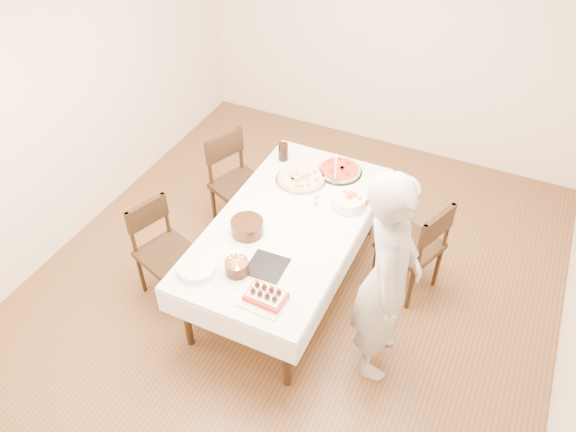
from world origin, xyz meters
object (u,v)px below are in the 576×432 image
at_px(strawberry_box, 266,296).
at_px(pasta_bowl, 349,201).
at_px(chair_right_savory, 410,245).
at_px(cola_glass, 283,152).
at_px(pizza_white, 301,178).
at_px(layer_cake, 247,228).
at_px(chair_left_savory, 241,187).
at_px(person, 388,279).
at_px(birthday_cake, 237,263).
at_px(dining_table, 288,254).
at_px(chair_left_dessert, 167,254).
at_px(pizza_pepperoni, 339,170).
at_px(taper_candle, 336,169).

bearing_deg(strawberry_box, pasta_bowl, 82.34).
relative_size(chair_right_savory, cola_glass, 5.71).
relative_size(pizza_white, layer_cake, 1.39).
xyz_separation_m(chair_left_savory, layer_cake, (0.52, -0.78, 0.32)).
distance_m(chair_left_savory, person, 2.00).
bearing_deg(strawberry_box, birthday_cake, 155.87).
relative_size(dining_table, chair_left_dessert, 2.32).
distance_m(chair_right_savory, strawberry_box, 1.49).
height_order(chair_left_savory, pizza_pepperoni, chair_left_savory).
distance_m(chair_right_savory, taper_candle, 0.92).
xyz_separation_m(pizza_pepperoni, layer_cake, (-0.37, -1.09, 0.04)).
relative_size(pizza_pepperoni, strawberry_box, 1.47).
bearing_deg(person, chair_left_savory, 51.52).
bearing_deg(birthday_cake, person, 13.90).
xyz_separation_m(chair_left_savory, birthday_cake, (0.65, -1.19, 0.35)).
bearing_deg(chair_left_dessert, pizza_pepperoni, -108.52).
xyz_separation_m(chair_right_savory, layer_cake, (-1.18, -0.71, 0.33)).
height_order(pasta_bowl, cola_glass, cola_glass).
bearing_deg(birthday_cake, pizza_pepperoni, 81.17).
bearing_deg(birthday_cake, layer_cake, 108.27).
relative_size(pizza_white, cola_glass, 2.72).
distance_m(dining_table, chair_right_savory, 1.05).
height_order(pizza_white, birthday_cake, birthday_cake).
xyz_separation_m(pasta_bowl, layer_cake, (-0.61, -0.68, 0.01)).
distance_m(dining_table, chair_left_savory, 0.92).
bearing_deg(chair_right_savory, cola_glass, -172.68).
xyz_separation_m(cola_glass, layer_cake, (0.19, -1.05, -0.02)).
xyz_separation_m(chair_right_savory, pasta_bowl, (-0.57, -0.03, 0.31)).
bearing_deg(birthday_cake, cola_glass, 102.40).
bearing_deg(chair_right_savory, layer_cake, -127.84).
bearing_deg(chair_right_savory, chair_left_dessert, -131.18).
xyz_separation_m(cola_glass, birthday_cake, (0.32, -1.46, 0.01)).
distance_m(dining_table, birthday_cake, 0.83).
relative_size(cola_glass, layer_cake, 0.51).
height_order(pizza_white, taper_candle, taper_candle).
height_order(chair_right_savory, chair_left_dessert, chair_right_savory).
relative_size(pasta_bowl, cola_glass, 1.67).
distance_m(person, cola_glass, 1.83).
xyz_separation_m(taper_candle, strawberry_box, (0.06, -1.46, -0.13)).
xyz_separation_m(chair_left_savory, person, (1.72, -0.93, 0.42)).
relative_size(dining_table, birthday_cake, 11.88).
relative_size(chair_left_savory, layer_cake, 2.97).
distance_m(pasta_bowl, cola_glass, 0.88).
bearing_deg(pizza_pepperoni, chair_left_dessert, -127.37).
xyz_separation_m(taper_candle, layer_cake, (-0.39, -0.91, -0.10)).
bearing_deg(strawberry_box, person, 28.21).
relative_size(chair_right_savory, chair_left_dessert, 1.06).
bearing_deg(pizza_white, person, -41.25).
bearing_deg(taper_candle, person, -52.34).
distance_m(pasta_bowl, strawberry_box, 1.24).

